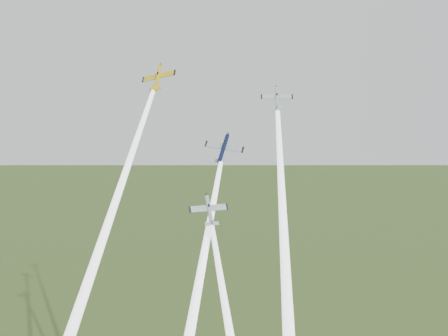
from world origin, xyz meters
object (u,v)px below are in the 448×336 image
at_px(plane_silver_right, 277,98).
at_px(plane_silver_low, 209,210).
at_px(plane_yellow, 158,78).
at_px(plane_navy, 223,149).

height_order(plane_silver_right, plane_silver_low, plane_silver_right).
distance_m(plane_yellow, plane_navy, 20.42).
distance_m(plane_silver_right, plane_silver_low, 26.77).
xyz_separation_m(plane_silver_right, plane_silver_low, (-12.58, -9.79, -21.51)).
bearing_deg(plane_navy, plane_silver_low, -88.68).
relative_size(plane_yellow, plane_silver_right, 1.25).
bearing_deg(plane_silver_right, plane_navy, 172.67).
bearing_deg(plane_yellow, plane_navy, 11.33).
distance_m(plane_navy, plane_silver_right, 15.11).
bearing_deg(plane_yellow, plane_silver_low, -24.89).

